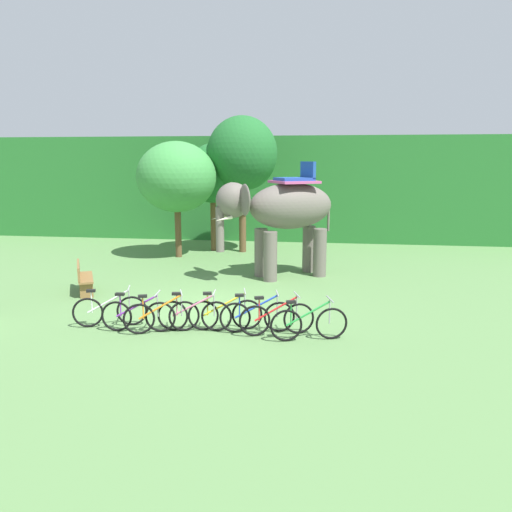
{
  "coord_description": "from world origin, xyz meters",
  "views": [
    {
      "loc": [
        2.82,
        -12.03,
        3.86
      ],
      "look_at": [
        1.0,
        1.0,
        1.3
      ],
      "focal_mm": 35.07,
      "sensor_mm": 36.0,
      "label": 1
    }
  ],
  "objects_px": {
    "tree_center_left": "(213,174)",
    "bike_yellow": "(225,314)",
    "elephant": "(282,211)",
    "bike_purple": "(138,315)",
    "tree_far_left": "(177,177)",
    "bike_white": "(110,310)",
    "bike_blue": "(257,316)",
    "wooden_bench": "(83,277)",
    "bike_pink": "(194,315)",
    "tree_left": "(242,154)",
    "bike_orange": "(161,316)",
    "bike_green": "(309,323)",
    "bike_red": "(277,318)"
  },
  "relations": [
    {
      "from": "tree_center_left",
      "to": "bike_yellow",
      "type": "relative_size",
      "value": 2.68
    },
    {
      "from": "tree_far_left",
      "to": "elephant",
      "type": "height_order",
      "value": "tree_far_left"
    },
    {
      "from": "elephant",
      "to": "bike_yellow",
      "type": "relative_size",
      "value": 2.42
    },
    {
      "from": "bike_green",
      "to": "wooden_bench",
      "type": "distance_m",
      "value": 7.32
    },
    {
      "from": "tree_left",
      "to": "bike_blue",
      "type": "relative_size",
      "value": 3.32
    },
    {
      "from": "tree_center_left",
      "to": "wooden_bench",
      "type": "distance_m",
      "value": 8.14
    },
    {
      "from": "bike_orange",
      "to": "bike_pink",
      "type": "relative_size",
      "value": 0.95
    },
    {
      "from": "elephant",
      "to": "bike_red",
      "type": "distance_m",
      "value": 5.91
    },
    {
      "from": "bike_red",
      "to": "wooden_bench",
      "type": "xyz_separation_m",
      "value": [
        -5.95,
        2.78,
        0.09
      ]
    },
    {
      "from": "elephant",
      "to": "bike_pink",
      "type": "relative_size",
      "value": 2.38
    },
    {
      "from": "tree_far_left",
      "to": "bike_orange",
      "type": "distance_m",
      "value": 9.39
    },
    {
      "from": "bike_yellow",
      "to": "bike_red",
      "type": "distance_m",
      "value": 1.21
    },
    {
      "from": "tree_far_left",
      "to": "tree_left",
      "type": "xyz_separation_m",
      "value": [
        2.35,
        1.47,
        0.89
      ]
    },
    {
      "from": "bike_orange",
      "to": "bike_green",
      "type": "distance_m",
      "value": 3.3
    },
    {
      "from": "bike_pink",
      "to": "wooden_bench",
      "type": "height_order",
      "value": "bike_pink"
    },
    {
      "from": "bike_green",
      "to": "bike_pink",
      "type": "bearing_deg",
      "value": 174.69
    },
    {
      "from": "tree_center_left",
      "to": "elephant",
      "type": "height_order",
      "value": "tree_center_left"
    },
    {
      "from": "tree_center_left",
      "to": "bike_purple",
      "type": "xyz_separation_m",
      "value": [
        0.58,
        -10.32,
        -2.86
      ]
    },
    {
      "from": "bike_yellow",
      "to": "bike_white",
      "type": "bearing_deg",
      "value": -177.37
    },
    {
      "from": "tree_center_left",
      "to": "bike_purple",
      "type": "bearing_deg",
      "value": -86.77
    },
    {
      "from": "bike_purple",
      "to": "bike_white",
      "type": "bearing_deg",
      "value": 161.68
    },
    {
      "from": "bike_pink",
      "to": "bike_blue",
      "type": "relative_size",
      "value": 1.01
    },
    {
      "from": "tree_far_left",
      "to": "bike_blue",
      "type": "distance_m",
      "value": 9.84
    },
    {
      "from": "bike_purple",
      "to": "bike_pink",
      "type": "distance_m",
      "value": 1.27
    },
    {
      "from": "tree_far_left",
      "to": "wooden_bench",
      "type": "relative_size",
      "value": 2.99
    },
    {
      "from": "tree_left",
      "to": "bike_white",
      "type": "distance_m",
      "value": 10.68
    },
    {
      "from": "elephant",
      "to": "bike_purple",
      "type": "xyz_separation_m",
      "value": [
        -2.72,
        -5.82,
        -1.82
      ]
    },
    {
      "from": "tree_far_left",
      "to": "bike_purple",
      "type": "xyz_separation_m",
      "value": [
        1.65,
        -8.71,
        -2.78
      ]
    },
    {
      "from": "bike_white",
      "to": "wooden_bench",
      "type": "bearing_deg",
      "value": 126.58
    },
    {
      "from": "tree_center_left",
      "to": "bike_white",
      "type": "xyz_separation_m",
      "value": [
        -0.21,
        -10.05,
        -2.86
      ]
    },
    {
      "from": "bike_blue",
      "to": "wooden_bench",
      "type": "relative_size",
      "value": 1.11
    },
    {
      "from": "bike_white",
      "to": "bike_purple",
      "type": "relative_size",
      "value": 0.97
    },
    {
      "from": "bike_orange",
      "to": "bike_yellow",
      "type": "bearing_deg",
      "value": 15.3
    },
    {
      "from": "bike_white",
      "to": "bike_blue",
      "type": "height_order",
      "value": "same"
    },
    {
      "from": "bike_purple",
      "to": "tree_far_left",
      "type": "bearing_deg",
      "value": 100.74
    },
    {
      "from": "elephant",
      "to": "bike_green",
      "type": "distance_m",
      "value": 6.22
    },
    {
      "from": "bike_pink",
      "to": "bike_red",
      "type": "height_order",
      "value": "same"
    },
    {
      "from": "bike_blue",
      "to": "bike_orange",
      "type": "bearing_deg",
      "value": -171.61
    },
    {
      "from": "bike_white",
      "to": "bike_blue",
      "type": "relative_size",
      "value": 0.98
    },
    {
      "from": "bike_blue",
      "to": "bike_yellow",
      "type": "bearing_deg",
      "value": 175.11
    },
    {
      "from": "tree_far_left",
      "to": "wooden_bench",
      "type": "distance_m",
      "value": 6.42
    },
    {
      "from": "tree_center_left",
      "to": "bike_blue",
      "type": "bearing_deg",
      "value": -71.96
    },
    {
      "from": "bike_pink",
      "to": "bike_yellow",
      "type": "distance_m",
      "value": 0.7
    },
    {
      "from": "bike_green",
      "to": "bike_red",
      "type": "bearing_deg",
      "value": 161.7
    },
    {
      "from": "elephant",
      "to": "wooden_bench",
      "type": "relative_size",
      "value": 2.68
    },
    {
      "from": "bike_purple",
      "to": "bike_blue",
      "type": "distance_m",
      "value": 2.69
    },
    {
      "from": "elephant",
      "to": "bike_purple",
      "type": "height_order",
      "value": "elephant"
    },
    {
      "from": "bike_white",
      "to": "bike_yellow",
      "type": "bearing_deg",
      "value": 2.63
    },
    {
      "from": "bike_purple",
      "to": "bike_pink",
      "type": "relative_size",
      "value": 1.0
    },
    {
      "from": "bike_orange",
      "to": "wooden_bench",
      "type": "distance_m",
      "value": 4.51
    }
  ]
}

